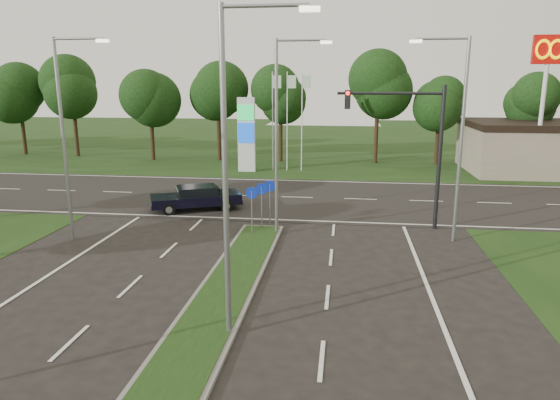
# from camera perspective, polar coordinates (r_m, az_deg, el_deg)

# --- Properties ---
(verge_far) EXTENTS (160.00, 50.00, 0.02)m
(verge_far) POSITION_cam_1_polar(r_m,az_deg,el_deg) (62.28, 3.80, 6.62)
(verge_far) COLOR black
(verge_far) RESTS_ON ground
(cross_road) EXTENTS (160.00, 12.00, 0.02)m
(cross_road) POSITION_cam_1_polar(r_m,az_deg,el_deg) (31.79, 0.14, 0.34)
(cross_road) COLOR black
(cross_road) RESTS_ON ground
(median_kerb) EXTENTS (2.00, 26.00, 0.12)m
(median_kerb) POSITION_cam_1_polar(r_m,az_deg,el_deg) (13.41, -11.40, -18.51)
(median_kerb) COLOR slate
(median_kerb) RESTS_ON ground
(streetlight_median_near) EXTENTS (2.53, 0.22, 9.00)m
(streetlight_median_near) POSITION_cam_1_polar(r_m,az_deg,el_deg) (13.23, -5.49, 4.55)
(streetlight_median_near) COLOR gray
(streetlight_median_near) RESTS_ON ground
(streetlight_median_far) EXTENTS (2.53, 0.22, 9.00)m
(streetlight_median_far) POSITION_cam_1_polar(r_m,az_deg,el_deg) (23.03, 0.09, 8.25)
(streetlight_median_far) COLOR gray
(streetlight_median_far) RESTS_ON ground
(streetlight_left_far) EXTENTS (2.53, 0.22, 9.00)m
(streetlight_left_far) POSITION_cam_1_polar(r_m,az_deg,el_deg) (24.17, -23.21, 7.43)
(streetlight_left_far) COLOR gray
(streetlight_left_far) RESTS_ON ground
(streetlight_right_far) EXTENTS (2.53, 0.22, 9.00)m
(streetlight_right_far) POSITION_cam_1_polar(r_m,az_deg,el_deg) (23.35, 19.61, 7.56)
(streetlight_right_far) COLOR gray
(streetlight_right_far) RESTS_ON ground
(traffic_signal) EXTENTS (5.10, 0.42, 7.00)m
(traffic_signal) POSITION_cam_1_polar(r_m,az_deg,el_deg) (25.08, 14.98, 7.23)
(traffic_signal) COLOR black
(traffic_signal) RESTS_ON ground
(median_signs) EXTENTS (1.16, 1.76, 2.38)m
(median_signs) POSITION_cam_1_polar(r_m,az_deg,el_deg) (24.08, -2.16, 0.35)
(median_signs) COLOR gray
(median_signs) RESTS_ON ground
(gas_pylon) EXTENTS (5.80, 1.26, 8.00)m
(gas_pylon) POSITION_cam_1_polar(r_m,az_deg,el_deg) (40.73, -3.55, 7.69)
(gas_pylon) COLOR silver
(gas_pylon) RESTS_ON ground
(mcdonalds_sign) EXTENTS (2.20, 0.47, 10.40)m
(mcdonalds_sign) POSITION_cam_1_polar(r_m,az_deg,el_deg) (41.21, 28.18, 12.95)
(mcdonalds_sign) COLOR silver
(mcdonalds_sign) RESTS_ON ground
(treeline_far) EXTENTS (6.00, 6.00, 9.90)m
(treeline_far) POSITION_cam_1_polar(r_m,az_deg,el_deg) (46.84, 2.82, 12.86)
(treeline_far) COLOR black
(treeline_far) RESTS_ON ground
(navy_sedan) EXTENTS (5.38, 3.88, 1.37)m
(navy_sedan) POSITION_cam_1_polar(r_m,az_deg,el_deg) (28.84, -9.55, 0.32)
(navy_sedan) COLOR black
(navy_sedan) RESTS_ON ground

